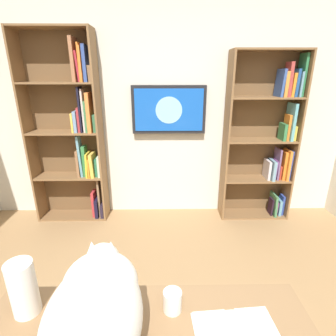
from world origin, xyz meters
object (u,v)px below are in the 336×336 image
object	(u,v)px
bookshelf_right	(74,132)
wall_mounted_tv	(169,110)
open_binder	(237,333)
coffee_mug	(172,301)
bookshelf_left	(267,139)
paper_towel_roll	(23,288)
cat	(96,308)

from	to	relation	value
bookshelf_right	wall_mounted_tv	size ratio (longest dim) A/B	2.54
open_binder	coffee_mug	xyz separation A→B (m)	(0.25, -0.12, 0.04)
bookshelf_left	wall_mounted_tv	distance (m)	1.22
wall_mounted_tv	paper_towel_roll	bearing A→B (deg)	74.01
bookshelf_left	bookshelf_right	world-z (taller)	bookshelf_right
coffee_mug	cat	bearing A→B (deg)	27.67
bookshelf_left	wall_mounted_tv	bearing A→B (deg)	-3.95
wall_mounted_tv	open_binder	world-z (taller)	wall_mounted_tv
wall_mounted_tv	bookshelf_right	bearing A→B (deg)	4.20
wall_mounted_tv	paper_towel_roll	size ratio (longest dim) A/B	3.48
coffee_mug	paper_towel_roll	bearing A→B (deg)	-0.22
bookshelf_right	paper_towel_roll	world-z (taller)	bookshelf_right
wall_mounted_tv	paper_towel_roll	xyz separation A→B (m)	(0.65, 2.26, -0.45)
coffee_mug	bookshelf_left	bearing A→B (deg)	-118.84
bookshelf_right	paper_towel_roll	bearing A→B (deg)	101.94
bookshelf_right	bookshelf_left	bearing A→B (deg)	-180.00
bookshelf_right	coffee_mug	xyz separation A→B (m)	(-1.08, 2.18, -0.28)
bookshelf_right	cat	xyz separation A→B (m)	(-0.80, 2.32, -0.15)
bookshelf_left	paper_towel_roll	xyz separation A→B (m)	(1.82, 2.17, -0.11)
bookshelf_right	coffee_mug	world-z (taller)	bookshelf_right
wall_mounted_tv	open_binder	bearing A→B (deg)	95.38
bookshelf_left	wall_mounted_tv	world-z (taller)	bookshelf_left
bookshelf_right	coffee_mug	distance (m)	2.45
open_binder	paper_towel_roll	bearing A→B (deg)	-8.07
paper_towel_roll	coffee_mug	xyz separation A→B (m)	(-0.62, 0.00, -0.08)
open_binder	wall_mounted_tv	bearing A→B (deg)	-84.62
open_binder	paper_towel_roll	distance (m)	0.89
paper_towel_roll	bookshelf_right	bearing A→B (deg)	-78.06
bookshelf_left	coffee_mug	size ratio (longest dim) A/B	20.66
coffee_mug	wall_mounted_tv	bearing A→B (deg)	-90.64
bookshelf_left	bookshelf_right	bearing A→B (deg)	0.00
wall_mounted_tv	cat	distance (m)	2.45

